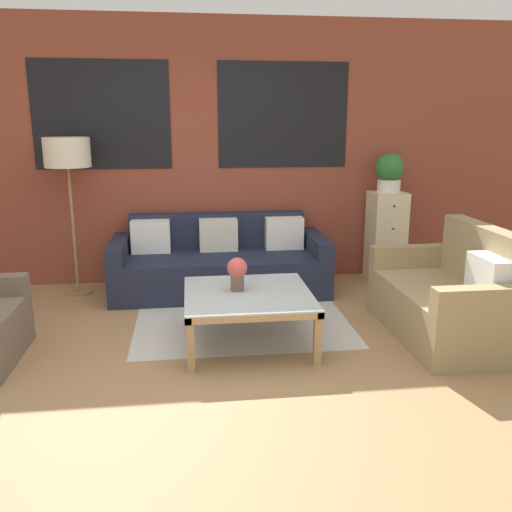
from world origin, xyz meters
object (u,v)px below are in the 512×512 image
Objects in this scene: settee_vintage at (450,300)px; flower_vase at (237,272)px; potted_plant at (390,172)px; floor_lamp at (67,157)px; drawer_cabinet at (386,236)px; couch_dark at (220,265)px; coffee_table at (248,299)px.

flower_vase is (-1.75, 0.11, 0.27)m from settee_vintage.
floor_lamp is at bearing -177.87° from potted_plant.
drawer_cabinet is (0.06, 1.68, 0.18)m from settee_vintage.
flower_vase is at bearing -87.39° from couch_dark.
settee_vintage reaches higher than coffee_table.
potted_plant reaches higher than coffee_table.
coffee_table is 3.70× the size of flower_vase.
settee_vintage is 1.69m from drawer_cabinet.
potted_plant is (-0.00, 0.00, 0.72)m from drawer_cabinet.
settee_vintage is 5.33× the size of flower_vase.
potted_plant reaches higher than settee_vintage.
coffee_table is 0.23m from flower_vase.
floor_lamp is 1.61× the size of drawer_cabinet.
drawer_cabinet reaches higher than couch_dark.
settee_vintage is 1.67m from coffee_table.
settee_vintage is 1.90m from potted_plant.
flower_vase is at bearing -139.02° from drawer_cabinet.
flower_vase is at bearing 141.43° from coffee_table.
coffee_table is at bearing 178.51° from settee_vintage.
coffee_table is 2.52m from potted_plant.
flower_vase is (0.06, -1.36, 0.30)m from couch_dark.
coffee_table is 1.01× the size of drawer_cabinet.
potted_plant is (3.34, 0.12, -0.19)m from floor_lamp.
coffee_table is 2.43m from floor_lamp.
settee_vintage is at bearing -1.49° from coffee_table.
couch_dark is 2.33m from settee_vintage.
flower_vase is at bearing -43.39° from floor_lamp.
settee_vintage is 1.45× the size of drawer_cabinet.
floor_lamp is 3.35m from potted_plant.
couch_dark is 2.21× the size of coffee_table.
potted_plant is (1.73, 1.63, 0.84)m from coffee_table.
settee_vintage is (1.81, -1.46, 0.03)m from couch_dark.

